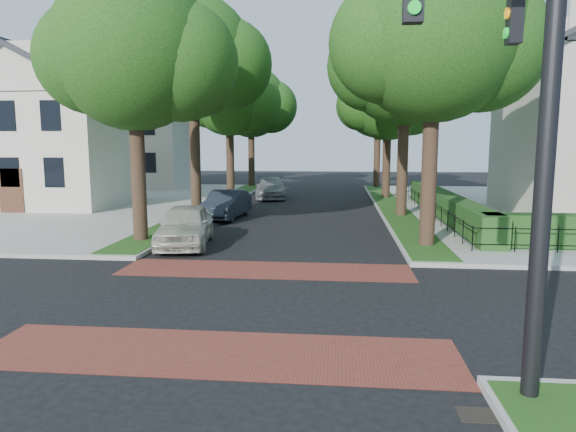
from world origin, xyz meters
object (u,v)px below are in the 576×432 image
object	(u,v)px
parked_car_front	(185,225)
parked_car_rear	(271,188)
traffic_signal	(530,86)
parked_car_middle	(226,204)

from	to	relation	value
parked_car_front	parked_car_rear	xyz separation A→B (m)	(1.00, 17.32, -0.06)
traffic_signal	parked_car_rear	xyz separation A→B (m)	(-7.49, 28.40, -3.97)
traffic_signal	parked_car_front	size ratio (longest dim) A/B	1.71
traffic_signal	parked_car_rear	bearing A→B (deg)	104.77
parked_car_front	parked_car_middle	distance (m)	7.21
parked_car_front	parked_car_middle	size ratio (longest dim) A/B	1.03
traffic_signal	parked_car_middle	distance (m)	20.55
parked_car_middle	parked_car_rear	size ratio (longest dim) A/B	0.89
parked_car_front	parked_car_middle	world-z (taller)	parked_car_front
parked_car_front	parked_car_rear	world-z (taller)	parked_car_front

